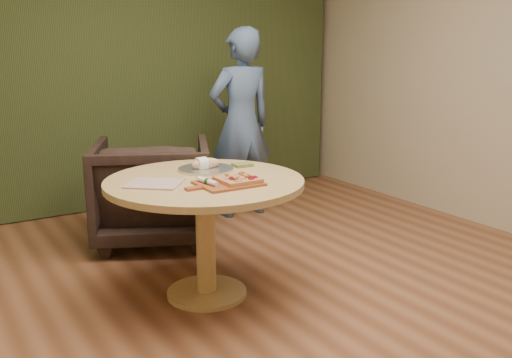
{
  "coord_description": "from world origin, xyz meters",
  "views": [
    {
      "loc": [
        -1.68,
        -2.34,
        1.55
      ],
      "look_at": [
        -0.07,
        0.25,
        0.82
      ],
      "focal_mm": 40.0,
      "sensor_mm": 36.0,
      "label": 1
    }
  ],
  "objects_px": {
    "pizza_paddle": "(227,184)",
    "pedestal_table": "(205,202)",
    "flatbread_pizza": "(238,179)",
    "cutlery_roll": "(208,181)",
    "armchair": "(152,186)",
    "person_standing": "(241,124)",
    "bread_roll": "(205,164)",
    "serving_tray": "(206,169)"
  },
  "relations": [
    {
      "from": "pizza_paddle",
      "to": "pedestal_table",
      "type": "bearing_deg",
      "value": 103.23
    },
    {
      "from": "pizza_paddle",
      "to": "flatbread_pizza",
      "type": "xyz_separation_m",
      "value": [
        0.07,
        -0.01,
        0.02
      ]
    },
    {
      "from": "cutlery_roll",
      "to": "armchair",
      "type": "bearing_deg",
      "value": 74.07
    },
    {
      "from": "pizza_paddle",
      "to": "person_standing",
      "type": "distance_m",
      "value": 1.89
    },
    {
      "from": "flatbread_pizza",
      "to": "bread_roll",
      "type": "bearing_deg",
      "value": 90.44
    },
    {
      "from": "pedestal_table",
      "to": "bread_roll",
      "type": "xyz_separation_m",
      "value": [
        0.11,
        0.21,
        0.18
      ]
    },
    {
      "from": "cutlery_roll",
      "to": "bread_roll",
      "type": "xyz_separation_m",
      "value": [
        0.17,
        0.38,
        0.01
      ]
    },
    {
      "from": "armchair",
      "to": "bread_roll",
      "type": "bearing_deg",
      "value": 114.99
    },
    {
      "from": "pedestal_table",
      "to": "cutlery_roll",
      "type": "relative_size",
      "value": 6.01
    },
    {
      "from": "person_standing",
      "to": "serving_tray",
      "type": "bearing_deg",
      "value": 52.39
    },
    {
      "from": "pizza_paddle",
      "to": "serving_tray",
      "type": "height_order",
      "value": "serving_tray"
    },
    {
      "from": "pedestal_table",
      "to": "cutlery_roll",
      "type": "height_order",
      "value": "cutlery_roll"
    },
    {
      "from": "flatbread_pizza",
      "to": "cutlery_roll",
      "type": "height_order",
      "value": "flatbread_pizza"
    },
    {
      "from": "armchair",
      "to": "person_standing",
      "type": "bearing_deg",
      "value": -140.31
    },
    {
      "from": "serving_tray",
      "to": "person_standing",
      "type": "distance_m",
      "value": 1.51
    },
    {
      "from": "pedestal_table",
      "to": "person_standing",
      "type": "bearing_deg",
      "value": 52.42
    },
    {
      "from": "pedestal_table",
      "to": "armchair",
      "type": "bearing_deg",
      "value": 84.69
    },
    {
      "from": "pedestal_table",
      "to": "bread_roll",
      "type": "relative_size",
      "value": 6.2
    },
    {
      "from": "flatbread_pizza",
      "to": "armchair",
      "type": "bearing_deg",
      "value": 90.29
    },
    {
      "from": "flatbread_pizza",
      "to": "armchair",
      "type": "height_order",
      "value": "armchair"
    },
    {
      "from": "pizza_paddle",
      "to": "cutlery_roll",
      "type": "bearing_deg",
      "value": 166.34
    },
    {
      "from": "pizza_paddle",
      "to": "cutlery_roll",
      "type": "distance_m",
      "value": 0.12
    },
    {
      "from": "serving_tray",
      "to": "bread_roll",
      "type": "bearing_deg",
      "value": 180.0
    },
    {
      "from": "pedestal_table",
      "to": "flatbread_pizza",
      "type": "bearing_deg",
      "value": -62.02
    },
    {
      "from": "pedestal_table",
      "to": "person_standing",
      "type": "distance_m",
      "value": 1.76
    },
    {
      "from": "serving_tray",
      "to": "bread_roll",
      "type": "height_order",
      "value": "bread_roll"
    },
    {
      "from": "pedestal_table",
      "to": "armchair",
      "type": "height_order",
      "value": "armchair"
    },
    {
      "from": "serving_tray",
      "to": "bread_roll",
      "type": "relative_size",
      "value": 1.84
    },
    {
      "from": "pedestal_table",
      "to": "flatbread_pizza",
      "type": "height_order",
      "value": "flatbread_pizza"
    },
    {
      "from": "flatbread_pizza",
      "to": "person_standing",
      "type": "xyz_separation_m",
      "value": [
        0.95,
        1.6,
        0.06
      ]
    },
    {
      "from": "flatbread_pizza",
      "to": "person_standing",
      "type": "height_order",
      "value": "person_standing"
    },
    {
      "from": "bread_roll",
      "to": "serving_tray",
      "type": "bearing_deg",
      "value": -0.0
    },
    {
      "from": "pedestal_table",
      "to": "cutlery_roll",
      "type": "xyz_separation_m",
      "value": [
        -0.07,
        -0.17,
        0.17
      ]
    },
    {
      "from": "person_standing",
      "to": "armchair",
      "type": "bearing_deg",
      "value": 16.23
    },
    {
      "from": "pizza_paddle",
      "to": "armchair",
      "type": "bearing_deg",
      "value": 87.6
    },
    {
      "from": "pizza_paddle",
      "to": "bread_roll",
      "type": "relative_size",
      "value": 2.31
    },
    {
      "from": "bread_roll",
      "to": "person_standing",
      "type": "bearing_deg",
      "value": 50.82
    },
    {
      "from": "person_standing",
      "to": "pizza_paddle",
      "type": "bearing_deg",
      "value": 58.54
    },
    {
      "from": "flatbread_pizza",
      "to": "armchair",
      "type": "relative_size",
      "value": 0.24
    },
    {
      "from": "pedestal_table",
      "to": "cutlery_roll",
      "type": "distance_m",
      "value": 0.25
    },
    {
      "from": "flatbread_pizza",
      "to": "serving_tray",
      "type": "relative_size",
      "value": 0.62
    },
    {
      "from": "bread_roll",
      "to": "flatbread_pizza",
      "type": "bearing_deg",
      "value": -89.56
    }
  ]
}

